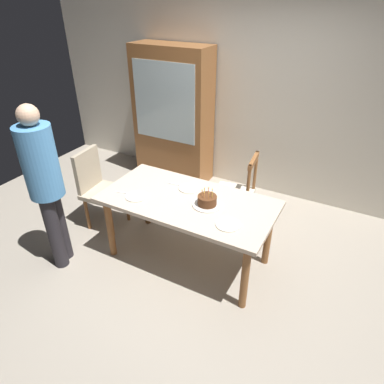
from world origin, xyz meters
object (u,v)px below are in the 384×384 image
(dining_table, at_px, (188,207))
(plate_near_guest, at_px, (228,224))
(person_celebrant, at_px, (45,181))
(chair_upholstered, at_px, (98,185))
(china_cabinet, at_px, (173,116))
(birthday_cake, at_px, (207,201))
(plate_near_celebrant, at_px, (136,196))
(plate_far_side, at_px, (189,188))
(chair_spindle_back, at_px, (235,194))

(dining_table, bearing_deg, plate_near_guest, -20.78)
(plate_near_guest, distance_m, person_celebrant, 1.74)
(chair_upholstered, xyz_separation_m, china_cabinet, (0.14, 1.49, 0.42))
(birthday_cake, bearing_deg, plate_near_celebrant, -163.83)
(birthday_cake, distance_m, plate_far_side, 0.35)
(birthday_cake, height_order, plate_near_celebrant, birthday_cake)
(dining_table, distance_m, birthday_cake, 0.25)
(plate_far_side, relative_size, person_celebrant, 0.13)
(dining_table, relative_size, plate_near_celebrant, 7.73)
(birthday_cake, height_order, chair_spindle_back, chair_spindle_back)
(birthday_cake, relative_size, plate_far_side, 1.27)
(plate_near_celebrant, bearing_deg, birthday_cake, 16.17)
(dining_table, xyz_separation_m, chair_upholstered, (-1.24, 0.07, -0.12))
(plate_near_celebrant, bearing_deg, chair_spindle_back, 54.25)
(birthday_cake, xyz_separation_m, chair_spindle_back, (0.00, 0.75, -0.33))
(chair_upholstered, bearing_deg, chair_spindle_back, 25.34)
(chair_upholstered, bearing_deg, plate_far_side, 6.32)
(plate_near_guest, distance_m, chair_upholstered, 1.78)
(plate_near_celebrant, xyz_separation_m, china_cabinet, (-0.63, 1.75, 0.20))
(plate_near_guest, xyz_separation_m, chair_spindle_back, (-0.30, 0.95, -0.29))
(birthday_cake, xyz_separation_m, china_cabinet, (-1.31, 1.55, 0.17))
(plate_far_side, bearing_deg, chair_spindle_back, 61.87)
(dining_table, height_order, plate_far_side, plate_far_side)
(chair_upholstered, bearing_deg, china_cabinet, 84.68)
(dining_table, relative_size, birthday_cake, 6.07)
(plate_near_guest, relative_size, person_celebrant, 0.13)
(dining_table, relative_size, china_cabinet, 0.89)
(chair_spindle_back, bearing_deg, plate_far_side, -118.13)
(dining_table, xyz_separation_m, chair_spindle_back, (0.21, 0.75, -0.19))
(birthday_cake, height_order, plate_near_guest, birthday_cake)
(plate_far_side, relative_size, china_cabinet, 0.12)
(plate_far_side, distance_m, plate_near_guest, 0.71)
(chair_spindle_back, bearing_deg, china_cabinet, 148.56)
(china_cabinet, bearing_deg, birthday_cake, -49.84)
(plate_far_side, bearing_deg, birthday_cake, -32.67)
(person_celebrant, height_order, china_cabinet, china_cabinet)
(plate_near_celebrant, bearing_deg, plate_far_side, 45.33)
(plate_far_side, height_order, chair_upholstered, chair_upholstered)
(chair_spindle_back, height_order, chair_upholstered, same)
(birthday_cake, bearing_deg, china_cabinet, 130.16)
(plate_near_guest, distance_m, chair_spindle_back, 1.03)
(chair_upholstered, bearing_deg, person_celebrant, -82.90)
(dining_table, relative_size, person_celebrant, 1.01)
(plate_near_guest, xyz_separation_m, person_celebrant, (-1.66, -0.47, 0.22))
(dining_table, height_order, plate_near_celebrant, plate_near_celebrant)
(dining_table, bearing_deg, chair_upholstered, 176.97)
(plate_near_celebrant, height_order, plate_near_guest, same)
(plate_far_side, xyz_separation_m, chair_spindle_back, (0.30, 0.56, -0.29))
(chair_spindle_back, height_order, person_celebrant, person_celebrant)
(chair_upholstered, height_order, person_celebrant, person_celebrant)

